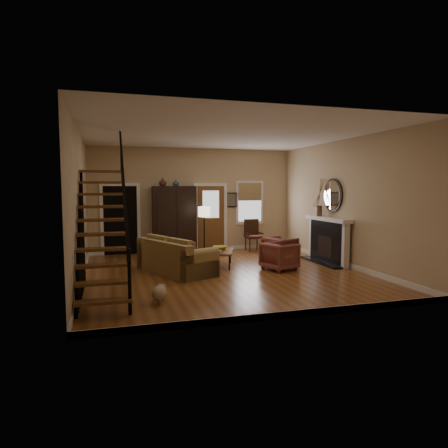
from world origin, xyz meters
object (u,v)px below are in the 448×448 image
object	(u,v)px
floor_lamp	(204,233)
armchair_left	(280,256)
armoire	(174,220)
armchair_right	(280,250)
sofa	(176,256)
side_chair	(254,235)
coffee_table	(220,259)

from	to	relation	value
floor_lamp	armchair_left	bearing A→B (deg)	-53.68
armchair_left	floor_lamp	distance (m)	2.50
armoire	armchair_left	distance (m)	3.89
armchair_left	floor_lamp	world-z (taller)	floor_lamp
armchair_right	sofa	bearing A→B (deg)	78.22
armchair_right	floor_lamp	xyz separation A→B (m)	(-1.90, 1.03, 0.41)
floor_lamp	side_chair	world-z (taller)	floor_lamp
coffee_table	floor_lamp	bearing A→B (deg)	96.01
armchair_left	armchair_right	world-z (taller)	armchair_right
armoire	side_chair	xyz separation A→B (m)	(2.55, -0.20, -0.54)
armoire	side_chair	distance (m)	2.61
armoire	coffee_table	size ratio (longest dim) A/B	1.89
armoire	sofa	world-z (taller)	armoire
coffee_table	armchair_right	bearing A→B (deg)	5.17
floor_lamp	side_chair	distance (m)	2.14
coffee_table	floor_lamp	size ratio (longest dim) A/B	0.73
coffee_table	floor_lamp	world-z (taller)	floor_lamp
sofa	armchair_left	distance (m)	2.57
sofa	armchair_left	world-z (taller)	sofa
armoire	side_chair	bearing A→B (deg)	-4.48
armoire	armchair_left	world-z (taller)	armoire
sofa	floor_lamp	xyz separation A→B (m)	(1.09, 1.61, 0.36)
armoire	sofa	distance (m)	2.91
coffee_table	armchair_left	xyz separation A→B (m)	(1.33, -0.79, 0.13)
armchair_right	side_chair	distance (m)	2.04
armoire	armchair_left	bearing A→B (deg)	-56.24
side_chair	armchair_left	bearing A→B (deg)	-98.11
floor_lamp	side_chair	bearing A→B (deg)	27.86
armchair_right	side_chair	bearing A→B (deg)	-22.12
sofa	armchair_left	xyz separation A→B (m)	(2.55, -0.38, -0.06)
armchair_right	floor_lamp	size ratio (longest dim) A/B	0.51
sofa	coffee_table	xyz separation A→B (m)	(1.21, 0.41, -0.19)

